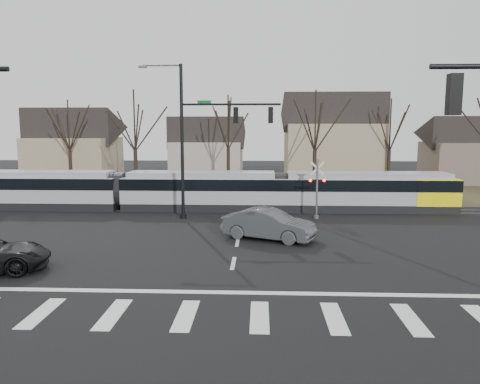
{
  "coord_description": "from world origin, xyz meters",
  "views": [
    {
      "loc": [
        1.19,
        -18.43,
        6.03
      ],
      "look_at": [
        0.0,
        9.0,
        2.3
      ],
      "focal_mm": 35.0,
      "sensor_mm": 36.0,
      "label": 1
    }
  ],
  "objects": [
    {
      "name": "house_d",
      "position": [
        24.0,
        35.0,
        3.97
      ],
      "size": [
        8.64,
        7.56,
        7.65
      ],
      "color": "brown",
      "rests_on": "ground"
    },
    {
      "name": "crosswalk",
      "position": [
        0.0,
        -4.0,
        0.01
      ],
      "size": [
        27.0,
        2.6,
        0.01
      ],
      "color": "silver",
      "rests_on": "ground"
    },
    {
      "name": "stop_line",
      "position": [
        0.0,
        -1.8,
        0.01
      ],
      "size": [
        28.0,
        0.35,
        0.01
      ],
      "primitive_type": "cube",
      "color": "silver",
      "rests_on": "ground"
    },
    {
      "name": "lane_dashes",
      "position": [
        0.0,
        16.0,
        0.01
      ],
      "size": [
        0.18,
        30.0,
        0.01
      ],
      "color": "silver",
      "rests_on": "ground"
    },
    {
      "name": "rail_pair",
      "position": [
        0.0,
        15.8,
        0.03
      ],
      "size": [
        90.0,
        1.52,
        0.06
      ],
      "color": "#59595E",
      "rests_on": "ground"
    },
    {
      "name": "grass_verge",
      "position": [
        0.0,
        32.0,
        0.01
      ],
      "size": [
        140.0,
        28.0,
        0.01
      ],
      "primitive_type": "cube",
      "color": "#38331E",
      "rests_on": "ground"
    },
    {
      "name": "rail_crossing_signal",
      "position": [
        5.0,
        12.79,
        1.89
      ],
      "size": [
        1.08,
        0.36,
        4.0
      ],
      "color": "#59595B",
      "rests_on": "ground"
    },
    {
      "name": "house_c",
      "position": [
        9.0,
        33.0,
        5.23
      ],
      "size": [
        10.8,
        8.64,
        10.1
      ],
      "color": "gray",
      "rests_on": "ground"
    },
    {
      "name": "ground",
      "position": [
        0.0,
        0.0,
        0.0
      ],
      "size": [
        140.0,
        140.0,
        0.0
      ],
      "primitive_type": "plane",
      "color": "black"
    },
    {
      "name": "house_a",
      "position": [
        -20.0,
        34.0,
        4.46
      ],
      "size": [
        9.72,
        8.64,
        8.6
      ],
      "color": "gray",
      "rests_on": "ground"
    },
    {
      "name": "house_b",
      "position": [
        -5.0,
        36.0,
        3.97
      ],
      "size": [
        8.64,
        7.56,
        7.65
      ],
      "color": "gray",
      "rests_on": "ground"
    },
    {
      "name": "tram",
      "position": [
        -3.31,
        16.0,
        1.55
      ],
      "size": [
        37.53,
        2.79,
        2.85
      ],
      "color": "gray",
      "rests_on": "ground"
    },
    {
      "name": "tree_row",
      "position": [
        2.0,
        26.0,
        5.0
      ],
      "size": [
        59.2,
        7.2,
        10.0
      ],
      "color": "black",
      "rests_on": "ground"
    },
    {
      "name": "signal_pole_far",
      "position": [
        -2.41,
        12.5,
        5.7
      ],
      "size": [
        9.28,
        0.44,
        10.2
      ],
      "color": "black",
      "rests_on": "ground"
    },
    {
      "name": "sedan",
      "position": [
        1.68,
        6.68,
        0.84
      ],
      "size": [
        5.5,
        6.4,
        1.68
      ],
      "primitive_type": "imported",
      "rotation": [
        0.0,
        0.0,
        1.16
      ],
      "color": "#414447",
      "rests_on": "ground"
    }
  ]
}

